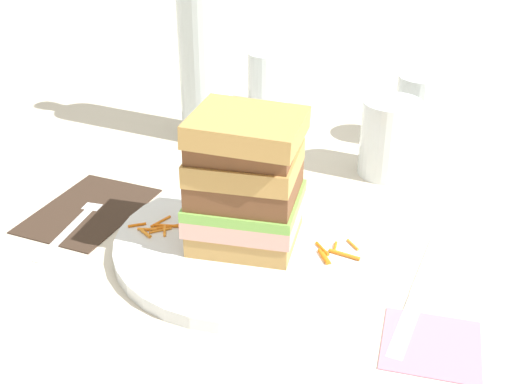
{
  "coord_description": "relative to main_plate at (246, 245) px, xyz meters",
  "views": [
    {
      "loc": [
        0.21,
        -0.54,
        0.39
      ],
      "look_at": [
        0.0,
        0.04,
        0.05
      ],
      "focal_mm": 47.33,
      "sensor_mm": 36.0,
      "label": 1
    }
  ],
  "objects": [
    {
      "name": "carrot_shred_8",
      "position": [
        -0.1,
        -0.02,
        0.01
      ],
      "size": [
        0.02,
        0.01,
        0.0
      ],
      "primitive_type": "cylinder",
      "rotation": [
        0.0,
        1.57,
        0.29
      ],
      "color": "orange",
      "rests_on": "main_plate"
    },
    {
      "name": "juice_glass",
      "position": [
        0.1,
        0.23,
        0.04
      ],
      "size": [
        0.07,
        0.07,
        0.1
      ],
      "color": "white",
      "rests_on": "ground_plane"
    },
    {
      "name": "water_bottle",
      "position": [
        -0.16,
        0.26,
        0.14
      ],
      "size": [
        0.07,
        0.07,
        0.32
      ],
      "color": "silver",
      "rests_on": "ground_plane"
    },
    {
      "name": "carrot_shred_1",
      "position": [
        -0.09,
        -0.01,
        0.01
      ],
      "size": [
        0.03,
        0.01,
        0.0
      ],
      "primitive_type": "cylinder",
      "rotation": [
        0.0,
        1.57,
        3.41
      ],
      "color": "orange",
      "rests_on": "main_plate"
    },
    {
      "name": "empty_tumbler_0",
      "position": [
        -0.11,
        0.39,
        0.04
      ],
      "size": [
        0.06,
        0.06,
        0.09
      ],
      "primitive_type": "cylinder",
      "color": "silver",
      "rests_on": "ground_plane"
    },
    {
      "name": "ground_plane",
      "position": [
        -0.0,
        -0.01,
        -0.01
      ],
      "size": [
        3.0,
        3.0,
        0.0
      ],
      "primitive_type": "plane",
      "color": "beige"
    },
    {
      "name": "carrot_shred_4",
      "position": [
        -0.08,
        -0.01,
        0.01
      ],
      "size": [
        0.03,
        0.02,
        0.0
      ],
      "primitive_type": "cylinder",
      "rotation": [
        0.0,
        1.57,
        3.85
      ],
      "color": "orange",
      "rests_on": "main_plate"
    },
    {
      "name": "carrot_shred_3",
      "position": [
        -0.09,
        -0.02,
        0.01
      ],
      "size": [
        0.02,
        0.02,
        0.0
      ],
      "primitive_type": "cylinder",
      "rotation": [
        0.0,
        1.57,
        3.88
      ],
      "color": "orange",
      "rests_on": "main_plate"
    },
    {
      "name": "knife",
      "position": [
        0.18,
        -0.02,
        -0.01
      ],
      "size": [
        0.03,
        0.2,
        0.0
      ],
      "color": "silver",
      "rests_on": "ground_plane"
    },
    {
      "name": "sandwich",
      "position": [
        0.0,
        -0.0,
        0.08
      ],
      "size": [
        0.12,
        0.11,
        0.14
      ],
      "color": "tan",
      "rests_on": "main_plate"
    },
    {
      "name": "napkin_dark",
      "position": [
        -0.2,
        0.01,
        -0.01
      ],
      "size": [
        0.11,
        0.16,
        0.0
      ],
      "primitive_type": "cube",
      "rotation": [
        0.0,
        0.0,
        -0.05
      ],
      "color": "#38281E",
      "rests_on": "ground_plane"
    },
    {
      "name": "carrot_shred_12",
      "position": [
        0.11,
        0.03,
        0.01
      ],
      "size": [
        0.02,
        0.02,
        0.0
      ],
      "primitive_type": "cylinder",
      "rotation": [
        0.0,
        1.57,
        5.48
      ],
      "color": "orange",
      "rests_on": "main_plate"
    },
    {
      "name": "carrot_shred_5",
      "position": [
        -0.09,
        -0.02,
        0.01
      ],
      "size": [
        0.01,
        0.02,
        0.0
      ],
      "primitive_type": "cylinder",
      "rotation": [
        0.0,
        1.57,
        2.04
      ],
      "color": "orange",
      "rests_on": "main_plate"
    },
    {
      "name": "carrot_shred_11",
      "position": [
        0.09,
        0.01,
        0.01
      ],
      "size": [
        0.01,
        0.02,
        0.0
      ],
      "primitive_type": "cylinder",
      "rotation": [
        0.0,
        1.57,
        4.83
      ],
      "color": "orange",
      "rests_on": "main_plate"
    },
    {
      "name": "carrot_shred_13",
      "position": [
        0.09,
        -0.0,
        0.01
      ],
      "size": [
        0.01,
        0.02,
        0.0
      ],
      "primitive_type": "cylinder",
      "rotation": [
        0.0,
        1.57,
        5.35
      ],
      "color": "orange",
      "rests_on": "main_plate"
    },
    {
      "name": "fork",
      "position": [
        -0.2,
        -0.01,
        -0.0
      ],
      "size": [
        0.03,
        0.17,
        0.0
      ],
      "color": "silver",
      "rests_on": "napkin_dark"
    },
    {
      "name": "carrot_shred_6",
      "position": [
        -0.1,
        -0.03,
        0.01
      ],
      "size": [
        0.02,
        0.01,
        0.0
      ],
      "primitive_type": "cylinder",
      "rotation": [
        0.0,
        1.57,
        2.6
      ],
      "color": "orange",
      "rests_on": "main_plate"
    },
    {
      "name": "carrot_shred_14",
      "position": [
        0.1,
        0.0,
        0.01
      ],
      "size": [
        0.03,
        0.01,
        0.0
      ],
      "primitive_type": "cylinder",
      "rotation": [
        0.0,
        1.57,
        6.12
      ],
      "color": "orange",
      "rests_on": "main_plate"
    },
    {
      "name": "carrot_shred_10",
      "position": [
        0.08,
        -0.01,
        0.01
      ],
      "size": [
        0.02,
        0.02,
        0.0
      ],
      "primitive_type": "cylinder",
      "rotation": [
        0.0,
        1.57,
        2.17
      ],
      "color": "orange",
      "rests_on": "main_plate"
    },
    {
      "name": "carrot_shred_0",
      "position": [
        -0.1,
        -0.02,
        0.01
      ],
      "size": [
        0.02,
        0.01,
        0.0
      ],
      "primitive_type": "cylinder",
      "rotation": [
        0.0,
        1.57,
        0.69
      ],
      "color": "orange",
      "rests_on": "main_plate"
    },
    {
      "name": "carrot_shred_9",
      "position": [
        0.08,
        0.01,
        0.01
      ],
      "size": [
        0.02,
        0.02,
        0.0
      ],
      "primitive_type": "cylinder",
      "rotation": [
        0.0,
        1.57,
        2.34
      ],
      "color": "orange",
      "rests_on": "main_plate"
    },
    {
      "name": "napkin_pink",
      "position": [
        0.2,
        -0.08,
        -0.01
      ],
      "size": [
        0.09,
        0.09,
        0.0
      ],
      "primitive_type": "cube",
      "rotation": [
        0.0,
        0.0,
        0.09
      ],
      "color": "pink",
      "rests_on": "ground_plane"
    },
    {
      "name": "carrot_shred_7",
      "position": [
        -0.12,
        -0.02,
        0.01
      ],
      "size": [
        0.02,
        0.01,
        0.0
      ],
      "primitive_type": "cylinder",
      "rotation": [
        0.0,
        1.57,
        0.68
      ],
      "color": "orange",
      "rests_on": "main_plate"
    },
    {
      "name": "carrot_shred_2",
      "position": [
        -0.1,
        -0.0,
        0.01
      ],
      "size": [
        0.01,
        0.03,
        0.0
      ],
      "primitive_type": "cylinder",
      "rotation": [
        0.0,
        1.57,
        1.23
      ],
      "color": "orange",
      "rests_on": "main_plate"
    },
    {
      "name": "main_plate",
      "position": [
        0.0,
        0.0,
        0.0
      ],
      "size": [
        0.27,
        0.27,
        0.01
      ],
      "primitive_type": "cylinder",
      "color": "white",
      "rests_on": "ground_plane"
    },
    {
      "name": "empty_tumbler_1",
      "position": [
        0.13,
        0.34,
        0.04
      ],
      "size": [
        0.07,
        0.07,
        0.1
      ],
      "primitive_type": "cylinder",
      "color": "silver",
      "rests_on": "ground_plane"
    }
  ]
}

